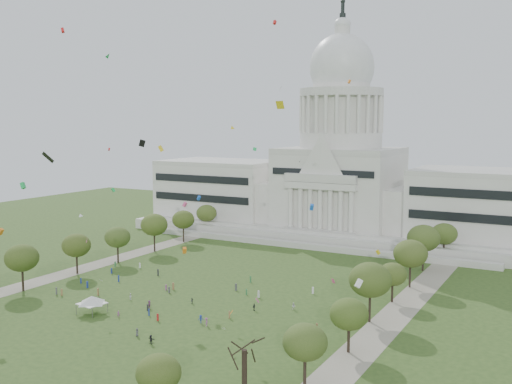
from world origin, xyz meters
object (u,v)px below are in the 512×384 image
Objects in this scene: big_bare_tree at (244,346)px; event_tent at (92,300)px; person_0 at (317,327)px; capitol at (340,179)px.

big_bare_tree is 56.69m from event_tent.
capitol is at bearing 170.48° from person_0.
person_0 is at bearing 15.43° from event_tent.
big_bare_tree is 6.97× the size of person_0.
event_tent is 4.73× the size of person_0.
big_bare_tree is 35.05m from person_0.
person_0 is (36.21, -107.45, -21.38)m from capitol.
capitol reaches higher than event_tent.
person_0 is at bearing -71.38° from capitol.
big_bare_tree is 1.47× the size of event_tent.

